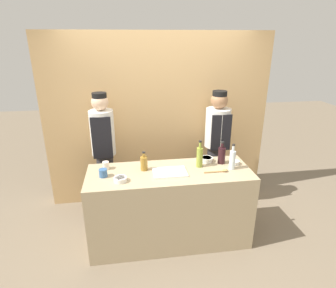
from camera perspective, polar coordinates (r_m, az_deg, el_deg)
name	(u,v)px	position (r m, az deg, el deg)	size (l,w,h in m)	color
ground_plane	(170,238)	(3.65, 0.32, -18.50)	(14.00, 14.00, 0.00)	#756651
cabinet_wall	(158,120)	(4.04, -1.96, 4.88)	(3.14, 0.18, 2.40)	tan
counter	(170,206)	(3.38, 0.34, -12.53)	(1.84, 0.66, 0.91)	tan
sauce_bowl_brown	(207,159)	(3.42, 7.85, -3.07)	(0.15, 0.15, 0.05)	white
sauce_bowl_red	(234,162)	(3.41, 13.32, -3.61)	(0.12, 0.12, 0.05)	white
sauce_bowl_purple	(120,179)	(2.98, -9.66, -7.05)	(0.14, 0.14, 0.05)	white
cutting_board	(170,172)	(3.11, 0.37, -5.77)	(0.37, 0.25, 0.02)	white
bottle_wine	(222,155)	(3.37, 10.85, -2.18)	(0.09, 0.09, 0.27)	black
bottle_oil	(200,157)	(3.24, 6.45, -2.56)	(0.07, 0.07, 0.32)	olive
bottle_vinegar	(144,163)	(3.16, -4.90, -3.85)	(0.08, 0.08, 0.22)	olive
bottle_clear	(232,159)	(3.24, 12.94, -3.06)	(0.07, 0.07, 0.30)	silver
cup_blue	(103,173)	(3.10, -13.05, -5.75)	(0.09, 0.09, 0.09)	#386093
cup_cream	(106,165)	(3.27, -12.52, -4.26)	(0.07, 0.07, 0.09)	silver
wooden_spoon	(220,171)	(3.18, 10.47, -5.42)	(0.27, 0.05, 0.03)	#B2844C
chef_left	(104,150)	(3.76, -12.88, -1.19)	(0.31, 0.31, 1.68)	#28282D
chef_right	(216,145)	(3.94, 9.82, -0.18)	(0.33, 0.33, 1.66)	#28282D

